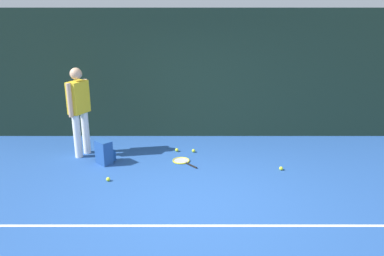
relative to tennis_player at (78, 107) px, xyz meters
name	(u,v)px	position (x,y,z in m)	size (l,w,h in m)	color
ground_plane	(192,200)	(2.13, -1.82, -0.97)	(12.00, 12.00, 0.00)	#234C93
back_fence	(192,75)	(2.13, 1.18, 0.41)	(10.00, 0.10, 2.74)	#192D23
court_line	(192,226)	(2.13, -2.52, -0.96)	(9.00, 0.05, 0.00)	white
tennis_player	(78,107)	(0.00, 0.00, 0.00)	(0.37, 0.49, 1.70)	white
tennis_racket	(181,161)	(1.94, -0.35, -0.95)	(0.53, 0.58, 0.03)	black
backpack	(104,153)	(0.52, -0.42, -0.76)	(0.38, 0.38, 0.44)	#1E478C
tennis_ball_near_player	(107,179)	(0.73, -1.17, -0.93)	(0.07, 0.07, 0.07)	#CCE033
tennis_ball_by_fence	(193,151)	(2.15, 0.13, -0.93)	(0.07, 0.07, 0.07)	#CCE033
tennis_ball_mid_court	(176,150)	(1.82, 0.18, -0.93)	(0.07, 0.07, 0.07)	#CCE033
tennis_ball_far_left	(280,168)	(3.69, -0.73, -0.93)	(0.07, 0.07, 0.07)	#CCE033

